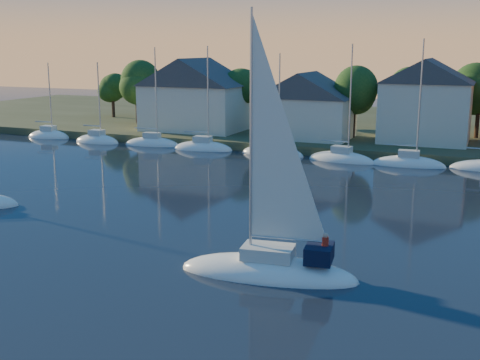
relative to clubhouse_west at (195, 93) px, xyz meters
The scene contains 8 objects.
shoreline_land 28.43m from the clubhouse_west, 37.69° to the left, with size 160.00×50.00×2.00m, color #353D23.
wooden_dock 23.56m from the clubhouse_west, 15.26° to the right, with size 120.00×3.00×1.00m, color brown.
clubhouse_west is the anchor object (origin of this frame).
clubhouse_centre 16.05m from the clubhouse_west, ahead, with size 11.55×8.40×8.08m.
clubhouse_east 30.02m from the clubhouse_west, ahead, with size 10.50×8.40×9.80m.
tree_line 24.55m from the clubhouse_west, 11.77° to the left, with size 93.40×5.40×8.90m.
moored_fleet 20.96m from the clubhouse_west, 26.56° to the right, with size 79.50×2.40×12.05m.
hero_sailboat 51.98m from the clubhouse_west, 58.34° to the right, with size 10.17×4.45×15.16m.
Camera 1 is at (15.63, -14.92, 12.13)m, focal length 45.00 mm.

